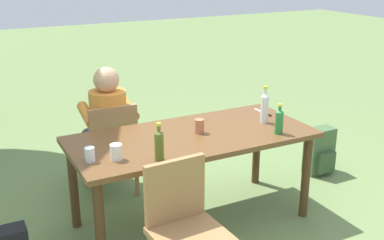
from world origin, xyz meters
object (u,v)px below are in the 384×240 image
Objects in this scene: bottle_green at (279,121)px; cup_glass at (90,155)px; dining_table at (192,145)px; table_knife at (264,113)px; bottle_olive at (159,144)px; cup_white at (116,152)px; chair_near_left at (184,223)px; cup_terracotta at (199,126)px; backpack_by_near_side at (320,152)px; chair_far_left at (111,145)px; bottle_clear at (265,107)px; person_in_white_shirt at (106,123)px.

bottle_green is 2.36× the size of cup_glass.
table_knife is at bearing 12.80° from dining_table.
cup_white is at bearing 151.11° from bottle_olive.
dining_table is 17.05× the size of cup_white.
chair_near_left is 0.67m from cup_white.
cup_terracotta is at bearing 9.41° from cup_glass.
dining_table is 7.86× the size of table_knife.
cup_white is 1.52m from table_knife.
dining_table is at bearing 15.85° from cup_white.
cup_white is 0.77m from cup_terracotta.
backpack_by_near_side is (2.39, 0.38, -0.58)m from cup_glass.
chair_far_left is 1.02m from cup_glass.
bottle_clear is at bearing -1.42° from dining_table.
chair_far_left reaches higher than cup_white.
cup_terracotta is at bearing 8.11° from dining_table.
cup_white is (-1.28, 0.09, -0.05)m from bottle_green.
dining_table is 0.57m from bottle_olive.
cup_glass is at bearing -170.49° from dining_table.
bottle_green is 0.51m from table_knife.
bottle_green is 0.52× the size of backpack_by_near_side.
bottle_clear is (1.09, -0.75, 0.40)m from chair_far_left.
bottle_clear is (1.09, -0.86, 0.23)m from person_in_white_shirt.
chair_near_left reaches higher than cup_glass.
bottle_green reaches higher than backpack_by_near_side.
person_in_white_shirt reaches higher than bottle_clear.
cup_terracotta is (-0.54, 0.29, -0.05)m from bottle_green.
backpack_by_near_side is (1.98, -0.49, -0.27)m from chair_far_left.
person_in_white_shirt reaches higher than table_knife.
bottle_green reaches higher than table_knife.
bottle_green is 0.90× the size of bottle_olive.
chair_far_left is 1.50m from bottle_green.
dining_table is 1.63m from backpack_by_near_side.
backpack_by_near_side is at bearing 9.09° from cup_glass.
person_in_white_shirt reaches higher than dining_table.
person_in_white_shirt is 1.19m from bottle_olive.
bottle_olive reaches higher than chair_far_left.
bottle_olive is (-0.42, -0.33, 0.20)m from dining_table.
cup_white is (-0.67, -0.19, 0.14)m from dining_table.
cup_terracotta is at bearing 34.99° from bottle_olive.
bottle_olive reaches higher than cup_glass.
bottle_olive reaches higher than cup_white.
person_in_white_shirt is 2.54× the size of backpack_by_near_side.
person_in_white_shirt is at bearing 76.46° from cup_white.
bottle_clear reaches higher than backpack_by_near_side.
table_knife is at bearing -28.17° from person_in_white_shirt.
table_knife is at bearing 54.48° from bottle_clear.
person_in_white_shirt is at bearing 163.11° from backpack_by_near_side.
chair_far_left reaches higher than cup_terracotta.
bottle_olive is at bearing 88.40° from chair_near_left.
cup_glass is 2.49m from backpack_by_near_side.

